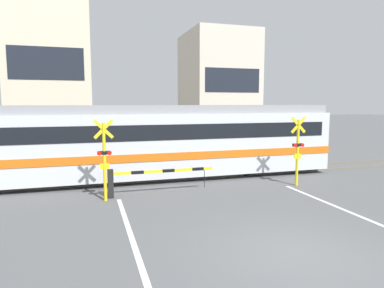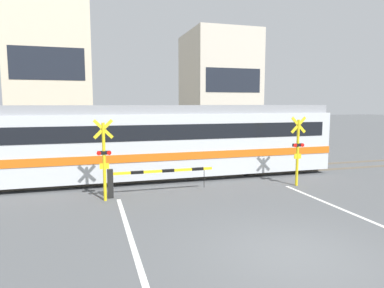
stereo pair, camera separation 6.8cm
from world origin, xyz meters
name	(u,v)px [view 1 (the left image)]	position (x,y,z in m)	size (l,w,h in m)	color
ground_plane	(295,255)	(0.00, 0.00, 0.00)	(160.00, 160.00, 0.00)	#56595B
rail_track_near	(191,178)	(0.00, 8.02, 0.04)	(50.00, 0.10, 0.08)	#6B6051
rail_track_far	(183,172)	(0.00, 9.45, 0.04)	(50.00, 0.10, 0.08)	#6B6051
road_stripe_left	(139,259)	(-3.37, 0.83, 0.00)	(0.14, 9.67, 0.01)	white
road_stripe_right	(384,226)	(3.37, 0.83, 0.00)	(0.14, 9.67, 0.01)	white
commuter_train	(99,141)	(-3.89, 8.74, 1.76)	(21.18, 2.81, 3.28)	silver
crossing_barrier_near	(140,177)	(-2.57, 5.97, 0.70)	(3.94, 0.20, 1.03)	black
crossing_barrier_far	(218,151)	(2.57, 11.32, 0.70)	(3.94, 0.20, 1.03)	black
crossing_signal_left	(104,156)	(-3.82, 5.65, 1.56)	(0.68, 0.15, 2.84)	yellow
crossing_signal_right	(298,148)	(3.82, 5.65, 1.56)	(0.68, 0.15, 2.84)	yellow
pedestrian	(173,140)	(0.89, 15.10, 0.98)	(0.38, 0.22, 1.70)	brown
building_left_of_street	(52,75)	(-6.82, 22.20, 5.48)	(5.71, 6.66, 10.96)	beige
building_right_of_street	(217,88)	(6.71, 22.20, 4.70)	(5.48, 6.66, 9.41)	beige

